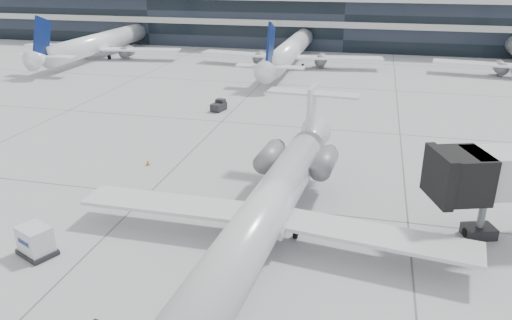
# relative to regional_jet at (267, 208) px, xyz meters

# --- Properties ---
(ground) EXTENTS (220.00, 220.00, 0.00)m
(ground) POSITION_rel_regional_jet_xyz_m (-0.83, 5.05, -2.59)
(ground) COLOR #9A9A9D
(ground) RESTS_ON ground
(terminal) EXTENTS (170.00, 22.00, 10.00)m
(terminal) POSITION_rel_regional_jet_xyz_m (-0.83, 87.05, 2.41)
(terminal) COLOR black
(terminal) RESTS_ON ground
(bg_jet_left) EXTENTS (32.00, 40.00, 9.60)m
(bg_jet_left) POSITION_rel_regional_jet_xyz_m (-45.83, 60.05, -2.59)
(bg_jet_left) COLOR white
(bg_jet_left) RESTS_ON ground
(bg_jet_center) EXTENTS (32.00, 40.00, 9.60)m
(bg_jet_center) POSITION_rel_regional_jet_xyz_m (-8.83, 60.05, -2.59)
(bg_jet_center) COLOR white
(bg_jet_center) RESTS_ON ground
(regional_jet) EXTENTS (26.25, 32.80, 7.57)m
(regional_jet) POSITION_rel_regional_jet_xyz_m (0.00, 0.00, 0.00)
(regional_jet) COLOR silver
(regional_jet) RESTS_ON ground
(cargo_uld) EXTENTS (2.83, 2.53, 1.90)m
(cargo_uld) POSITION_rel_regional_jet_xyz_m (-13.85, -4.68, -1.63)
(cargo_uld) COLOR black
(cargo_uld) RESTS_ON ground
(traffic_cone) EXTENTS (0.45, 0.45, 0.53)m
(traffic_cone) POSITION_rel_regional_jet_xyz_m (-13.46, 10.73, -2.34)
(traffic_cone) COLOR #D65C0B
(traffic_cone) RESTS_ON ground
(far_tug) EXTENTS (1.73, 2.37, 1.36)m
(far_tug) POSITION_rel_regional_jet_xyz_m (-12.55, 29.45, -1.98)
(far_tug) COLOR black
(far_tug) RESTS_ON ground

